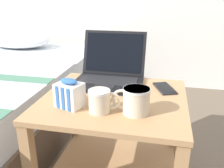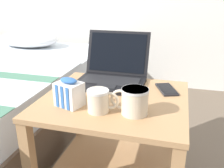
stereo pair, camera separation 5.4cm
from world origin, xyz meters
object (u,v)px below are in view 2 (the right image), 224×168
mug_front_right (99,100)px  snack_bag (69,93)px  mug_front_left (134,100)px  laptop (112,73)px  cell_phone (167,89)px

mug_front_right → snack_bag: 0.14m
mug_front_left → mug_front_right: mug_front_left is taller
laptop → cell_phone: (0.28, -0.05, -0.04)m
laptop → mug_front_left: laptop is taller
snack_bag → cell_phone: 0.47m
snack_bag → cell_phone: bearing=36.4°
mug_front_left → cell_phone: size_ratio=0.89×
snack_bag → mug_front_left: bearing=-0.4°
mug_front_right → cell_phone: bearing=51.0°
laptop → snack_bag: 0.34m
mug_front_left → cell_phone: (0.11, 0.28, -0.05)m
mug_front_left → snack_bag: (-0.27, 0.00, -0.00)m
laptop → cell_phone: laptop is taller
laptop → mug_front_left: (0.18, -0.33, 0.01)m
laptop → mug_front_right: 0.35m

